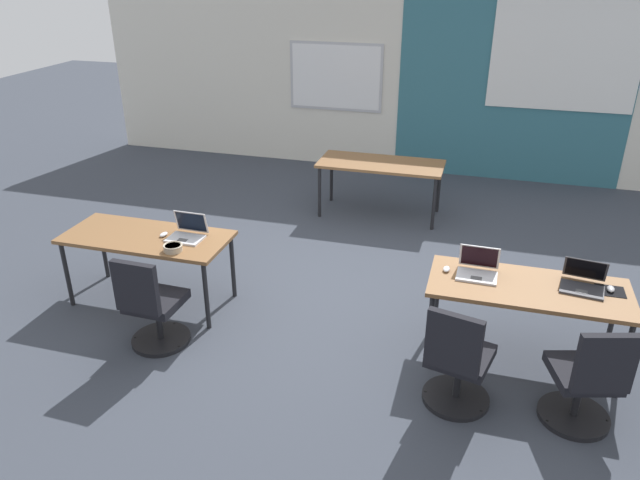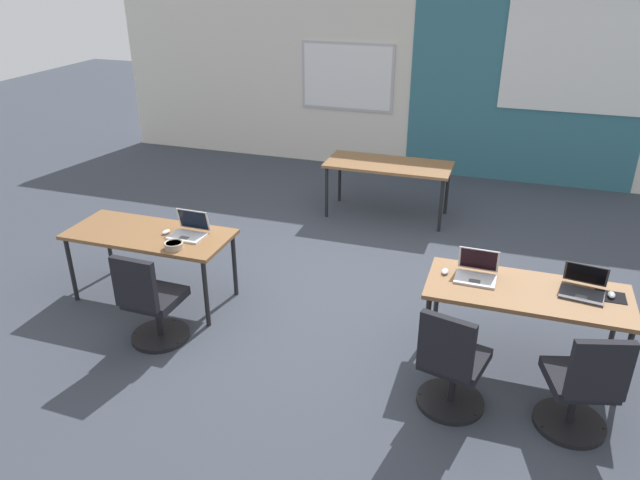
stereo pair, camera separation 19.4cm
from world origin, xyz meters
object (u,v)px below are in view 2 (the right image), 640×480
Objects in this scene: desk_near_right at (527,296)px; chair_near_right_inner at (451,369)px; chair_near_left_inner at (152,306)px; snack_bowl at (174,245)px; mouse_near_right_end at (612,295)px; mouse_near_right_inner at (445,271)px; laptop_near_left_inner at (189,230)px; desk_near_left at (150,238)px; chair_near_right_end at (581,391)px; laptop_near_right_end at (583,287)px; desk_far_center at (388,168)px; laptop_near_right_inner at (476,272)px; mouse_near_left_inner at (166,232)px.

chair_near_right_inner is (-0.49, -0.75, -0.28)m from desk_near_right.
chair_near_left_inner reaches higher than snack_bowl.
desk_near_right is 0.63m from mouse_near_right_end.
mouse_near_right_inner is (2.41, 0.76, 0.36)m from chair_near_left_inner.
laptop_near_left_inner is 3.26× the size of mouse_near_right_end.
desk_near_right is 15.53× the size of mouse_near_right_end.
desk_near_right is at bearing -6.50° from mouse_near_right_inner.
chair_near_right_end reaches higher than desk_near_left.
snack_bowl is at bearing -166.47° from laptop_near_right_end.
laptop_near_right_end reaches higher than desk_far_center.
laptop_near_left_inner is 3.33× the size of mouse_near_right_inner.
desk_far_center is 1.74× the size of chair_near_right_inner.
chair_near_right_inner is 1.29m from laptop_near_right_end.
laptop_near_left_inner is 0.85m from chair_near_left_inner.
desk_far_center is 15.84× the size of mouse_near_right_inner.
chair_near_right_inner is at bearing -179.92° from chair_near_left_inner.
desk_far_center is (1.75, 2.80, 0.00)m from desk_near_left.
chair_near_right_end is (3.50, -0.03, 0.00)m from chair_near_left_inner.
mouse_near_right_end is (3.70, 0.78, 0.36)m from chair_near_left_inner.
mouse_near_right_end is (4.12, 0.09, 0.08)m from desk_near_left.
desk_near_right is at bearing -9.41° from laptop_near_right_inner.
mouse_near_right_end reaches higher than desk_far_center.
laptop_near_right_end is at bearing -51.44° from desk_far_center.
desk_far_center is 3.31m from snack_bowl.
chair_near_right_inner is (2.61, -0.82, -0.39)m from laptop_near_left_inner.
desk_near_left is 0.48m from snack_bowl.
mouse_near_right_end is at bearing 1.59° from laptop_near_left_inner.
mouse_near_left_inner is at bearing 11.87° from desk_near_left.
chair_near_right_end is 5.18× the size of snack_bowl.
chair_near_right_end is (0.90, 0.04, 0.00)m from chair_near_right_inner.
chair_near_right_inner is at bearing -13.69° from chair_near_right_end.
desk_near_right is 3.17m from chair_near_left_inner.
desk_far_center is 4.29× the size of laptop_near_right_end.
chair_near_right_end is at bearing -178.95° from chair_near_left_inner.
desk_near_right is at bearing -171.60° from mouse_near_right_end.
laptop_near_right_inner reaches higher than chair_near_left_inner.
chair_near_right_end reaches higher than mouse_near_left_inner.
mouse_near_right_end is (1.11, 0.85, 0.36)m from chair_near_right_inner.
laptop_near_right_inner is at bearing -179.40° from mouse_near_right_end.
chair_near_right_inner is 0.90m from chair_near_right_end.
laptop_near_right_end is (0.89, 0.85, 0.39)m from chair_near_right_inner.
laptop_near_right_inner is (1.33, -2.72, 0.11)m from desk_far_center.
mouse_near_left_inner is 0.12× the size of chair_near_right_inner.
chair_near_right_inner is at bearing -142.62° from mouse_near_right_end.
laptop_near_left_inner is 2.42m from mouse_near_right_inner.
laptop_near_left_inner is 3.50m from laptop_near_right_end.
desk_near_right is 0.88m from chair_near_right_end.
chair_near_left_inner is 2.73× the size of laptop_near_right_inner.
chair_near_left_inner is at bearing -71.07° from mouse_near_left_inner.
laptop_near_right_end reaches higher than mouse_near_right_inner.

